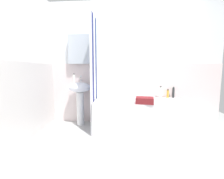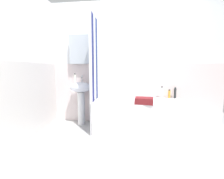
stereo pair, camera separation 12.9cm
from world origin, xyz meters
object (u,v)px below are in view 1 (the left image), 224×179
(body_wash_bottle, at_px, (168,94))
(towel_folded, at_px, (145,100))
(sink, at_px, (80,94))
(bathtub, at_px, (139,115))
(conditioner_bottle, at_px, (173,93))
(soap_dispenser, at_px, (74,78))
(shampoo_bottle, at_px, (161,92))

(body_wash_bottle, bearing_deg, towel_folded, -132.54)
(sink, height_order, bathtub, sink)
(conditioner_bottle, distance_m, body_wash_bottle, 0.11)
(soap_dispenser, distance_m, body_wash_bottle, 1.84)
(soap_dispenser, relative_size, shampoo_bottle, 0.74)
(bathtub, distance_m, conditioner_bottle, 0.83)
(body_wash_bottle, distance_m, towel_folded, 0.77)
(body_wash_bottle, bearing_deg, shampoo_bottle, -176.11)
(sink, height_order, towel_folded, sink)
(sink, bearing_deg, conditioner_bottle, 4.06)
(sink, relative_size, body_wash_bottle, 5.08)
(body_wash_bottle, bearing_deg, sink, -175.74)
(bathtub, height_order, conditioner_bottle, conditioner_bottle)
(body_wash_bottle, relative_size, towel_folded, 0.59)
(shampoo_bottle, bearing_deg, soap_dispenser, -176.41)
(bathtub, xyz_separation_m, conditioner_bottle, (0.68, 0.30, 0.37))
(soap_dispenser, distance_m, conditioner_bottle, 1.94)
(sink, xyz_separation_m, soap_dispenser, (-0.11, 0.01, 0.30))
(conditioner_bottle, bearing_deg, towel_folded, -137.82)
(conditioner_bottle, xyz_separation_m, shampoo_bottle, (-0.25, -0.01, 0.01))
(body_wash_bottle, bearing_deg, conditioner_bottle, 0.80)
(soap_dispenser, xyz_separation_m, bathtub, (1.23, -0.19, -0.65))
(conditioner_bottle, relative_size, towel_folded, 0.74)
(bathtub, bearing_deg, sink, 171.08)
(conditioner_bottle, distance_m, towel_folded, 0.84)
(sink, xyz_separation_m, shampoo_bottle, (1.56, 0.12, 0.03))
(sink, bearing_deg, towel_folded, -20.39)
(bathtub, relative_size, body_wash_bottle, 9.44)
(conditioner_bottle, bearing_deg, body_wash_bottle, -179.20)
(shampoo_bottle, bearing_deg, towel_folded, -124.27)
(sink, bearing_deg, body_wash_bottle, 4.26)
(body_wash_bottle, xyz_separation_m, towel_folded, (-0.52, -0.56, -0.03))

